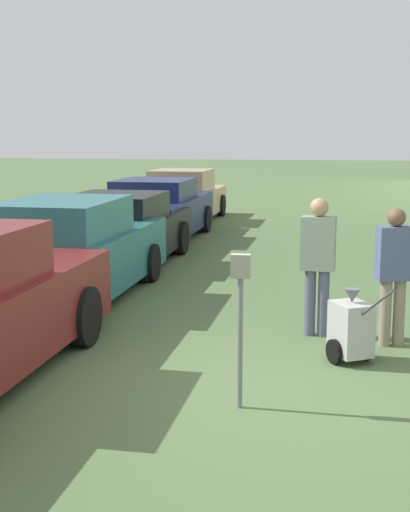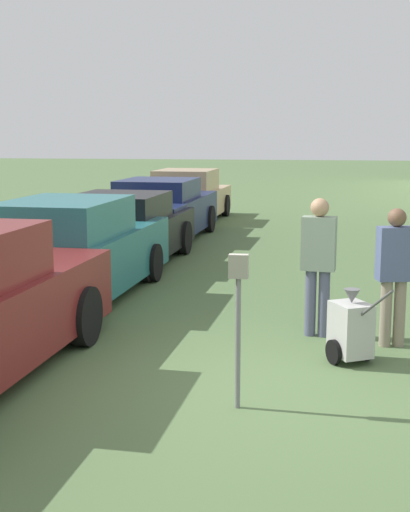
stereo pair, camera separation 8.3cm
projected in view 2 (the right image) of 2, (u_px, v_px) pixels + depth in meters
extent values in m
plane|color=#4C663D|center=(257.00, 391.00, 7.13)|extent=(120.00, 120.00, 0.00)
cylinder|color=black|center=(86.00, 316.00, 8.60)|extent=(0.21, 0.73, 0.73)
cube|color=#23666B|center=(71.00, 262.00, 10.91)|extent=(2.00, 5.25, 0.83)
cube|color=#23666B|center=(64.00, 218.00, 10.59)|extent=(1.65, 2.24, 0.55)
cylinder|color=black|center=(60.00, 259.00, 12.67)|extent=(0.21, 0.66, 0.66)
cylinder|color=black|center=(153.00, 263.00, 12.33)|extent=(0.21, 0.66, 0.66)
cylinder|color=black|center=(87.00, 306.00, 9.24)|extent=(0.21, 0.66, 0.66)
cube|color=black|center=(123.00, 237.00, 13.81)|extent=(2.04, 4.76, 0.72)
cube|color=black|center=(119.00, 207.00, 13.53)|extent=(1.70, 2.04, 0.49)
cylinder|color=black|center=(104.00, 235.00, 15.43)|extent=(0.21, 0.71, 0.70)
cylinder|color=black|center=(185.00, 238.00, 15.07)|extent=(0.21, 0.71, 0.70)
cylinder|color=black|center=(49.00, 258.00, 12.62)|extent=(0.21, 0.71, 0.70)
cylinder|color=black|center=(146.00, 262.00, 12.27)|extent=(0.21, 0.71, 0.70)
cube|color=#19234C|center=(160.00, 215.00, 17.11)|extent=(2.09, 4.86, 0.81)
cube|color=#19234C|center=(158.00, 189.00, 16.81)|extent=(1.74, 2.08, 0.46)
cylinder|color=black|center=(141.00, 217.00, 18.76)|extent=(0.21, 0.70, 0.69)
cylinder|color=black|center=(210.00, 219.00, 18.40)|extent=(0.21, 0.70, 0.69)
cylinder|color=black|center=(103.00, 232.00, 15.90)|extent=(0.21, 0.70, 0.69)
cylinder|color=black|center=(184.00, 235.00, 15.54)|extent=(0.21, 0.70, 0.69)
cube|color=tan|center=(188.00, 202.00, 20.68)|extent=(2.00, 4.68, 0.72)
cube|color=tan|center=(186.00, 180.00, 20.39)|extent=(1.66, 2.00, 0.60)
cylinder|color=black|center=(170.00, 204.00, 22.27)|extent=(0.21, 0.66, 0.65)
cylinder|color=black|center=(226.00, 205.00, 21.92)|extent=(0.21, 0.66, 0.65)
cylinder|color=black|center=(145.00, 215.00, 19.51)|extent=(0.21, 0.66, 0.65)
cylinder|color=black|center=(208.00, 216.00, 19.17)|extent=(0.21, 0.66, 0.65)
cylinder|color=slate|center=(238.00, 344.00, 6.60)|extent=(0.05, 0.05, 1.25)
cube|color=gray|center=(239.00, 266.00, 6.48)|extent=(0.18, 0.09, 0.22)
cylinder|color=#515670|center=(324.00, 304.00, 8.98)|extent=(0.14, 0.14, 0.85)
cylinder|color=#515670|center=(310.00, 303.00, 9.02)|extent=(0.14, 0.14, 0.85)
cube|color=gray|center=(319.00, 244.00, 8.87)|extent=(0.44, 0.27, 0.67)
sphere|color=tan|center=(320.00, 207.00, 8.79)|extent=(0.23, 0.23, 0.23)
cylinder|color=gray|center=(399.00, 313.00, 8.58)|extent=(0.14, 0.14, 0.81)
cylinder|color=gray|center=(386.00, 313.00, 8.57)|extent=(0.14, 0.14, 0.81)
cube|color=#4C597F|center=(395.00, 254.00, 8.45)|extent=(0.46, 0.31, 0.64)
sphere|color=brown|center=(397.00, 218.00, 8.37)|extent=(0.22, 0.22, 0.22)
cube|color=#B2B2AD|center=(351.00, 329.00, 7.96)|extent=(0.53, 0.56, 0.60)
cone|color=#59595B|center=(352.00, 296.00, 7.90)|extent=(0.18, 0.18, 0.16)
cylinder|color=#4C4C4C|center=(376.00, 304.00, 7.46)|extent=(0.31, 0.53, 0.43)
cylinder|color=black|center=(333.00, 352.00, 7.93)|extent=(0.18, 0.27, 0.28)
cylinder|color=black|center=(366.00, 348.00, 8.08)|extent=(0.18, 0.27, 0.28)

